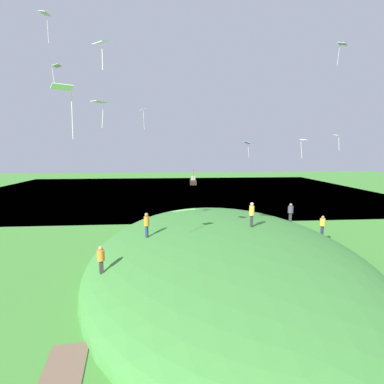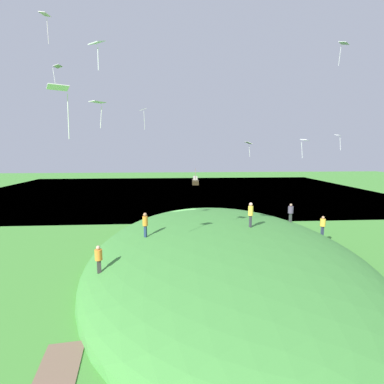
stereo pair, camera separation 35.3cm
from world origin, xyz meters
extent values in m
plane|color=#448A34|center=(0.00, 0.00, 0.00)|extent=(160.00, 160.00, 0.00)
cube|color=teal|center=(-30.02, 0.00, -0.20)|extent=(55.05, 80.00, 0.40)
ellipsoid|color=#3E8337|center=(9.08, 2.61, 0.00)|extent=(29.70, 20.09, 5.71)
cube|color=#302915|center=(-41.63, 4.65, 0.49)|extent=(6.05, 1.93, 0.97)
cube|color=#ADAF9A|center=(-42.52, 4.71, 1.40)|extent=(1.69, 1.19, 0.86)
cylinder|color=gray|center=(-40.14, 4.55, 2.47)|extent=(0.14, 0.14, 2.99)
cube|color=#2E2D35|center=(9.89, 4.49, 3.24)|extent=(0.23, 0.17, 0.88)
cylinder|color=gold|center=(9.89, 4.49, 4.02)|extent=(0.47, 0.47, 0.69)
sphere|color=tan|center=(9.89, 4.49, 4.50)|extent=(0.26, 0.26, 0.26)
cube|color=#2B3349|center=(6.67, 11.77, 1.48)|extent=(0.19, 0.27, 0.81)
cylinder|color=gold|center=(6.67, 11.77, 2.20)|extent=(0.55, 0.55, 0.64)
sphere|color=#A27557|center=(6.67, 11.77, 2.64)|extent=(0.24, 0.24, 0.24)
cube|color=#1D2F4D|center=(10.34, -3.10, 2.75)|extent=(0.21, 0.23, 0.84)
cylinder|color=orange|center=(10.34, -3.10, 3.50)|extent=(0.51, 0.51, 0.66)
sphere|color=#9F704C|center=(10.34, -3.10, 3.96)|extent=(0.25, 0.25, 0.25)
cube|color=#313634|center=(5.28, 9.46, 2.36)|extent=(0.28, 0.18, 0.80)
cylinder|color=#463E50|center=(5.28, 9.46, 3.07)|extent=(0.54, 0.54, 0.63)
sphere|color=#96745C|center=(5.28, 9.46, 3.50)|extent=(0.24, 0.24, 0.24)
cube|color=#363130|center=(14.09, -5.42, 1.80)|extent=(0.19, 0.26, 0.78)
cylinder|color=orange|center=(14.09, -5.42, 2.50)|extent=(0.53, 0.53, 0.62)
sphere|color=tan|center=(14.09, -5.42, 2.92)|extent=(0.23, 0.23, 0.23)
cube|color=white|center=(2.74, 11.59, 9.36)|extent=(0.76, 0.89, 0.19)
cylinder|color=white|center=(2.88, 11.29, 8.41)|extent=(0.15, 0.15, 1.53)
cube|color=white|center=(7.55, -10.04, 17.89)|extent=(0.84, 0.67, 0.11)
cylinder|color=white|center=(7.25, -10.03, 16.87)|extent=(0.20, 0.09, 1.66)
cube|color=white|center=(-1.57, -4.16, 12.64)|extent=(0.91, 0.78, 0.21)
cylinder|color=white|center=(-1.33, -4.05, 11.49)|extent=(0.29, 0.07, 1.92)
cube|color=white|center=(-5.35, 8.23, 9.28)|extent=(1.16, 0.82, 0.29)
cylinder|color=white|center=(-5.65, 8.47, 8.25)|extent=(0.20, 0.16, 1.49)
cube|color=silver|center=(17.57, -5.82, 10.94)|extent=(0.88, 0.98, 0.15)
cylinder|color=silver|center=(17.34, -5.56, 9.80)|extent=(0.08, 0.09, 1.87)
cube|color=silver|center=(0.45, 16.20, 9.96)|extent=(0.71, 0.77, 0.12)
cylinder|color=silver|center=(0.51, 16.48, 9.08)|extent=(0.21, 0.09, 1.43)
cube|color=white|center=(17.38, -4.24, 12.77)|extent=(0.72, 0.75, 0.17)
cylinder|color=white|center=(17.32, -4.22, 12.16)|extent=(0.10, 0.06, 0.91)
cube|color=white|center=(11.70, -5.66, 11.29)|extent=(1.05, 1.02, 0.03)
cylinder|color=white|center=(11.60, -5.52, 10.40)|extent=(0.04, 0.16, 1.34)
cube|color=white|center=(-1.24, 17.13, 19.62)|extent=(1.40, 1.41, 0.24)
cylinder|color=white|center=(-1.45, 16.90, 18.37)|extent=(0.17, 0.08, 1.92)
cube|color=white|center=(1.03, -11.70, 16.13)|extent=(0.89, 0.69, 0.19)
cylinder|color=white|center=(1.30, -11.99, 15.02)|extent=(0.20, 0.27, 1.81)
camera|label=1|loc=(30.25, -1.57, 8.41)|focal=27.21mm
camera|label=2|loc=(30.27, -1.22, 8.41)|focal=27.21mm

